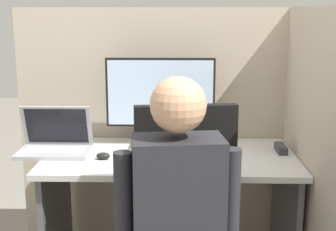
% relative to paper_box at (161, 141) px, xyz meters
% --- Properties ---
extents(cubicle_panel_back, '(1.82, 0.04, 1.51)m').
position_rel_paper_box_xyz_m(cubicle_panel_back, '(0.06, 0.19, -0.02)').
color(cubicle_panel_back, tan).
rests_on(cubicle_panel_back, ground).
extents(cubicle_panel_right, '(0.04, 1.31, 1.51)m').
position_rel_paper_box_xyz_m(cubicle_panel_right, '(0.74, -0.24, -0.02)').
color(cubicle_panel_right, tan).
rests_on(cubicle_panel_right, ground).
extents(desk, '(1.32, 0.67, 0.75)m').
position_rel_paper_box_xyz_m(desk, '(0.06, -0.17, -0.22)').
color(desk, '#B7B7B2').
rests_on(desk, ground).
extents(paper_box, '(0.28, 0.21, 0.06)m').
position_rel_paper_box_xyz_m(paper_box, '(0.00, 0.00, 0.00)').
color(paper_box, white).
rests_on(paper_box, desk).
extents(monitor, '(0.60, 0.18, 0.44)m').
position_rel_paper_box_xyz_m(monitor, '(-0.00, 0.00, 0.26)').
color(monitor, black).
rests_on(monitor, paper_box).
extents(laptop, '(0.38, 0.24, 0.25)m').
position_rel_paper_box_xyz_m(laptop, '(-0.56, -0.15, 0.02)').
color(laptop, '#99999E').
rests_on(laptop, desk).
extents(mouse, '(0.07, 0.05, 0.04)m').
position_rel_paper_box_xyz_m(mouse, '(-0.28, -0.26, -0.01)').
color(mouse, black).
rests_on(mouse, desk).
extents(stapler, '(0.05, 0.14, 0.04)m').
position_rel_paper_box_xyz_m(stapler, '(0.65, -0.11, -0.01)').
color(stapler, '#2D2D33').
rests_on(stapler, desk).
extents(carrot_toy, '(0.05, 0.12, 0.05)m').
position_rel_paper_box_xyz_m(carrot_toy, '(-0.07, -0.34, -0.00)').
color(carrot_toy, orange).
rests_on(carrot_toy, desk).
extents(person, '(0.48, 0.44, 1.26)m').
position_rel_paper_box_xyz_m(person, '(0.09, -0.94, -0.04)').
color(person, black).
rests_on(person, ground).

